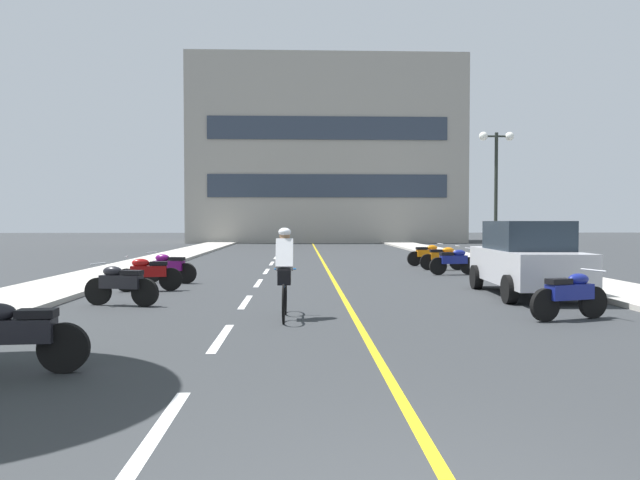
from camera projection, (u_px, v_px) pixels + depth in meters
ground_plane at (319, 265)px, 24.03m from camera, size 140.00×140.00×0.00m
curb_left at (161, 259)px, 26.78m from camera, size 2.40×72.00×0.12m
curb_right at (469, 259)px, 27.28m from camera, size 2.40×72.00×0.12m
lane_dash_0 at (158, 430)px, 4.99m from camera, size 0.14×2.20×0.01m
lane_dash_1 at (221, 338)px, 8.98m from camera, size 0.14×2.20×0.01m
lane_dash_2 at (246, 302)px, 12.98m from camera, size 0.14×2.20×0.01m
lane_dash_3 at (258, 283)px, 16.97m from camera, size 0.14×2.20×0.01m
lane_dash_4 at (266, 271)px, 20.97m from camera, size 0.14×2.20×0.01m
lane_dash_5 at (272, 263)px, 24.96m from camera, size 0.14×2.20×0.01m
lane_dash_6 at (276, 258)px, 28.96m from camera, size 0.14×2.20×0.01m
lane_dash_7 at (279, 253)px, 32.96m from camera, size 0.14×2.20×0.01m
lane_dash_8 at (281, 250)px, 36.95m from camera, size 0.14×2.20×0.01m
lane_dash_9 at (283, 247)px, 40.95m from camera, size 0.14×2.20×0.01m
lane_dash_10 at (284, 245)px, 44.94m from camera, size 0.14×2.20×0.01m
lane_dash_11 at (286, 243)px, 48.94m from camera, size 0.14×2.20×0.01m
centre_line_yellow at (322, 260)px, 27.04m from camera, size 0.12×66.00×0.01m
office_building at (325, 154)px, 52.42m from camera, size 23.65×9.36×15.90m
street_lamp_mid at (496, 168)px, 24.00m from camera, size 1.46×0.36×5.41m
parked_car_near at (526, 258)px, 14.07m from camera, size 2.07×4.27×1.82m
motorcycle_0 at (14, 335)px, 6.81m from camera, size 1.70×0.60×0.92m
motorcycle_1 at (570, 294)px, 10.61m from camera, size 1.65×0.76×0.92m
motorcycle_2 at (121, 284)px, 12.36m from camera, size 1.68×0.67×0.92m
motorcycle_3 at (148, 273)px, 14.97m from camera, size 1.69×0.61×0.92m
motorcycle_4 at (168, 267)px, 16.92m from camera, size 1.68×0.68×0.92m
motorcycle_5 at (454, 261)px, 19.60m from camera, size 1.70×0.60×0.92m
motorcycle_6 at (443, 257)px, 21.53m from camera, size 1.70×0.60×0.92m
motorcycle_7 at (428, 254)px, 23.58m from camera, size 1.70×0.60×0.92m
cyclist_rider at (285, 271)px, 10.76m from camera, size 0.42×1.77×1.71m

